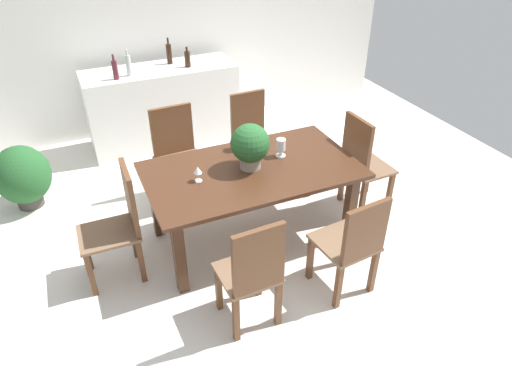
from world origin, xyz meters
TOP-DOWN VIEW (x-y plane):
  - ground_plane at (0.00, 0.00)m, footprint 7.04×7.04m
  - back_wall at (0.00, 2.60)m, footprint 6.40×0.10m
  - dining_table at (0.00, -0.19)m, footprint 1.85×1.05m
  - chair_near_right at (0.43, -1.16)m, footprint 0.47×0.49m
  - chair_far_right at (0.41, 0.78)m, footprint 0.43×0.43m
  - chair_near_left at (-0.41, -1.16)m, footprint 0.43×0.42m
  - chair_head_end at (-1.17, -0.19)m, footprint 0.48×0.41m
  - chair_foot_end at (1.18, -0.19)m, footprint 0.43×0.44m
  - chair_far_left at (-0.42, 0.79)m, footprint 0.49×0.46m
  - flower_centerpiece at (-0.01, -0.16)m, footprint 0.34×0.34m
  - crystal_vase_left at (0.33, -0.10)m, footprint 0.09×0.09m
  - crystal_vase_center_near at (0.05, 0.18)m, footprint 0.11×0.11m
  - wine_glass at (-0.49, -0.19)m, footprint 0.07×0.07m
  - kitchen_counter at (-0.25, 2.06)m, footprint 1.84×0.63m
  - wine_bottle_amber at (-0.61, 1.94)m, footprint 0.06×0.06m
  - wine_bottle_tall at (0.09, 1.97)m, footprint 0.07×0.07m
  - wine_bottle_clear at (-0.77, 1.89)m, footprint 0.06×0.06m
  - wine_bottle_green at (-0.07, 2.17)m, footprint 0.07×0.07m
  - potted_plant_floor at (-1.92, 1.22)m, footprint 0.55×0.55m

SIDE VIEW (x-z plane):
  - ground_plane at x=0.00m, z-range 0.00..0.00m
  - potted_plant_floor at x=-1.92m, z-range 0.02..0.70m
  - kitchen_counter at x=-0.25m, z-range 0.00..0.98m
  - chair_near_right at x=0.43m, z-range 0.05..1.00m
  - chair_near_left at x=-0.41m, z-range 0.05..1.04m
  - chair_far_left at x=-0.42m, z-range 0.05..1.04m
  - chair_head_end at x=-1.17m, z-range 0.04..1.06m
  - chair_far_right at x=0.41m, z-range 0.05..1.05m
  - chair_foot_end at x=1.18m, z-range 0.05..1.08m
  - dining_table at x=0.00m, z-range 0.27..1.03m
  - wine_glass at x=-0.49m, z-range 0.79..0.93m
  - crystal_vase_left at x=0.33m, z-range 0.77..0.95m
  - crystal_vase_center_near at x=0.05m, z-range 0.78..0.96m
  - flower_centerpiece at x=-0.01m, z-range 0.78..1.18m
  - wine_bottle_tall at x=0.09m, z-range 0.96..1.20m
  - wine_bottle_clear at x=-0.77m, z-range 0.95..1.24m
  - wine_bottle_green at x=-0.07m, z-range 0.95..1.26m
  - wine_bottle_amber at x=-0.61m, z-range 0.95..1.26m
  - back_wall at x=0.00m, z-range 0.00..2.60m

